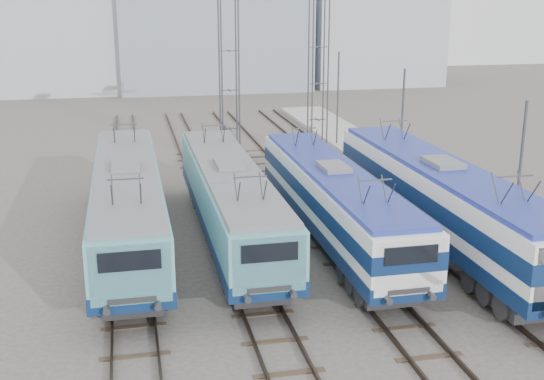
{
  "coord_description": "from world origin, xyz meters",
  "views": [
    {
      "loc": [
        -6.57,
        -21.57,
        10.93
      ],
      "look_at": [
        -0.42,
        7.0,
        2.54
      ],
      "focal_mm": 45.0,
      "sensor_mm": 36.0,
      "label": 1
    }
  ],
  "objects_px": {
    "locomotive_far_right": "(442,197)",
    "catenary_tower_east": "(318,60)",
    "locomotive_center_right": "(334,199)",
    "catenary_tower_west": "(229,65)",
    "mast_front": "(518,187)",
    "mast_rear": "(338,100)",
    "locomotive_center_left": "(230,198)",
    "mast_mid": "(402,131)",
    "locomotive_far_left": "(128,201)"
  },
  "relations": [
    {
      "from": "locomotive_far_left",
      "to": "catenary_tower_west",
      "type": "height_order",
      "value": "catenary_tower_west"
    },
    {
      "from": "locomotive_center_right",
      "to": "mast_rear",
      "type": "relative_size",
      "value": 2.46
    },
    {
      "from": "locomotive_center_right",
      "to": "catenary_tower_east",
      "type": "xyz_separation_m",
      "value": [
        4.25,
        17.79,
        4.44
      ]
    },
    {
      "from": "catenary_tower_west",
      "to": "mast_front",
      "type": "height_order",
      "value": "catenary_tower_west"
    },
    {
      "from": "locomotive_far_left",
      "to": "mast_rear",
      "type": "relative_size",
      "value": 2.58
    },
    {
      "from": "mast_mid",
      "to": "mast_rear",
      "type": "height_order",
      "value": "same"
    },
    {
      "from": "catenary_tower_west",
      "to": "catenary_tower_east",
      "type": "distance_m",
      "value": 6.8
    },
    {
      "from": "locomotive_far_right",
      "to": "mast_mid",
      "type": "bearing_deg",
      "value": 78.64
    },
    {
      "from": "locomotive_center_left",
      "to": "catenary_tower_west",
      "type": "xyz_separation_m",
      "value": [
        2.25,
        14.61,
        4.46
      ]
    },
    {
      "from": "locomotive_far_left",
      "to": "catenary_tower_east",
      "type": "height_order",
      "value": "catenary_tower_east"
    },
    {
      "from": "locomotive_center_right",
      "to": "mast_front",
      "type": "distance_m",
      "value": 7.73
    },
    {
      "from": "mast_front",
      "to": "mast_rear",
      "type": "bearing_deg",
      "value": 90.0
    },
    {
      "from": "locomotive_center_left",
      "to": "locomotive_center_right",
      "type": "height_order",
      "value": "locomotive_center_left"
    },
    {
      "from": "mast_front",
      "to": "catenary_tower_east",
      "type": "bearing_deg",
      "value": 95.45
    },
    {
      "from": "catenary_tower_west",
      "to": "mast_mid",
      "type": "relative_size",
      "value": 1.71
    },
    {
      "from": "catenary_tower_west",
      "to": "mast_mid",
      "type": "xyz_separation_m",
      "value": [
        8.6,
        -8.0,
        -3.14
      ]
    },
    {
      "from": "locomotive_center_left",
      "to": "mast_rear",
      "type": "bearing_deg",
      "value": 59.76
    },
    {
      "from": "catenary_tower_west",
      "to": "catenary_tower_east",
      "type": "xyz_separation_m",
      "value": [
        6.5,
        2.0,
        0.0
      ]
    },
    {
      "from": "locomotive_far_left",
      "to": "catenary_tower_west",
      "type": "xyz_separation_m",
      "value": [
        6.75,
        14.33,
        4.39
      ]
    },
    {
      "from": "locomotive_far_right",
      "to": "mast_front",
      "type": "xyz_separation_m",
      "value": [
        1.85,
        -2.79,
        1.12
      ]
    },
    {
      "from": "locomotive_center_left",
      "to": "mast_front",
      "type": "height_order",
      "value": "mast_front"
    },
    {
      "from": "locomotive_far_left",
      "to": "locomotive_far_right",
      "type": "xyz_separation_m",
      "value": [
        13.5,
        -2.88,
        0.13
      ]
    },
    {
      "from": "locomotive_far_right",
      "to": "catenary_tower_west",
      "type": "bearing_deg",
      "value": 111.41
    },
    {
      "from": "locomotive_center_right",
      "to": "locomotive_far_right",
      "type": "relative_size",
      "value": 0.92
    },
    {
      "from": "mast_front",
      "to": "mast_mid",
      "type": "distance_m",
      "value": 12.0
    },
    {
      "from": "catenary_tower_west",
      "to": "locomotive_far_right",
      "type": "bearing_deg",
      "value": -68.59
    },
    {
      "from": "catenary_tower_east",
      "to": "mast_rear",
      "type": "height_order",
      "value": "catenary_tower_east"
    },
    {
      "from": "mast_rear",
      "to": "catenary_tower_east",
      "type": "bearing_deg",
      "value": -136.4
    },
    {
      "from": "locomotive_center_right",
      "to": "mast_front",
      "type": "bearing_deg",
      "value": -33.54
    },
    {
      "from": "locomotive_far_left",
      "to": "locomotive_far_right",
      "type": "height_order",
      "value": "locomotive_far_right"
    },
    {
      "from": "mast_front",
      "to": "mast_mid",
      "type": "bearing_deg",
      "value": 90.0
    },
    {
      "from": "mast_front",
      "to": "mast_rear",
      "type": "distance_m",
      "value": 24.0
    },
    {
      "from": "mast_mid",
      "to": "mast_rear",
      "type": "relative_size",
      "value": 1.0
    },
    {
      "from": "mast_mid",
      "to": "mast_rear",
      "type": "xyz_separation_m",
      "value": [
        0.0,
        12.0,
        0.0
      ]
    },
    {
      "from": "catenary_tower_west",
      "to": "mast_front",
      "type": "xyz_separation_m",
      "value": [
        8.6,
        -20.0,
        -3.14
      ]
    },
    {
      "from": "locomotive_far_left",
      "to": "catenary_tower_west",
      "type": "distance_m",
      "value": 16.44
    },
    {
      "from": "locomotive_far_left",
      "to": "mast_front",
      "type": "relative_size",
      "value": 2.58
    },
    {
      "from": "locomotive_far_left",
      "to": "mast_rear",
      "type": "xyz_separation_m",
      "value": [
        15.35,
        18.33,
        1.25
      ]
    },
    {
      "from": "catenary_tower_west",
      "to": "catenary_tower_east",
      "type": "relative_size",
      "value": 1.0
    },
    {
      "from": "locomotive_center_left",
      "to": "mast_rear",
      "type": "relative_size",
      "value": 2.5
    },
    {
      "from": "locomotive_center_left",
      "to": "locomotive_far_right",
      "type": "distance_m",
      "value": 9.37
    },
    {
      "from": "catenary_tower_east",
      "to": "mast_front",
      "type": "height_order",
      "value": "catenary_tower_east"
    },
    {
      "from": "mast_mid",
      "to": "mast_rear",
      "type": "bearing_deg",
      "value": 90.0
    },
    {
      "from": "catenary_tower_east",
      "to": "mast_front",
      "type": "xyz_separation_m",
      "value": [
        2.1,
        -22.0,
        -3.14
      ]
    },
    {
      "from": "locomotive_center_right",
      "to": "locomotive_far_right",
      "type": "xyz_separation_m",
      "value": [
        4.5,
        -1.42,
        0.18
      ]
    },
    {
      "from": "locomotive_far_right",
      "to": "mast_front",
      "type": "relative_size",
      "value": 2.68
    },
    {
      "from": "locomotive_center_right",
      "to": "locomotive_far_right",
      "type": "height_order",
      "value": "locomotive_far_right"
    },
    {
      "from": "mast_front",
      "to": "locomotive_far_left",
      "type": "bearing_deg",
      "value": 159.73
    },
    {
      "from": "locomotive_far_right",
      "to": "catenary_tower_east",
      "type": "height_order",
      "value": "catenary_tower_east"
    },
    {
      "from": "locomotive_center_left",
      "to": "catenary_tower_east",
      "type": "relative_size",
      "value": 1.46
    }
  ]
}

